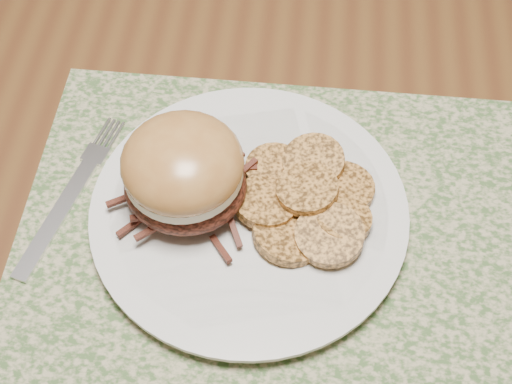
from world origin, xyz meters
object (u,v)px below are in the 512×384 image
dining_table (84,61)px  pork_sandwich (184,172)px  fork (72,193)px  dinner_plate (249,212)px

dining_table → pork_sandwich: 0.33m
pork_sandwich → fork: bearing=-171.5°
dining_table → pork_sandwich: bearing=-55.1°
dinner_plate → fork: dinner_plate is taller
dining_table → dinner_plate: bearing=-47.9°
fork → dining_table: bearing=119.5°
dinner_plate → pork_sandwich: bearing=175.0°
pork_sandwich → dining_table: bearing=135.1°
pork_sandwich → fork: size_ratio=0.67×
dining_table → fork: (0.06, -0.24, 0.09)m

